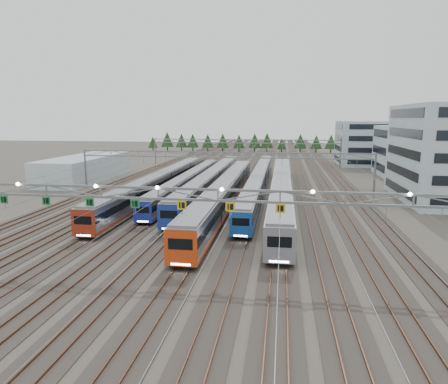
# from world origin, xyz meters

# --- Properties ---
(ground) EXTENTS (400.00, 400.00, 0.00)m
(ground) POSITION_xyz_m (0.00, 0.00, 0.00)
(ground) COLOR #47423A
(ground) RESTS_ON ground
(track_bed) EXTENTS (54.00, 260.00, 5.42)m
(track_bed) POSITION_xyz_m (0.00, 100.00, 1.49)
(track_bed) COLOR #2D2823
(track_bed) RESTS_ON ground
(train_a) EXTENTS (2.94, 64.50, 3.83)m
(train_a) POSITION_xyz_m (-11.25, 38.79, 2.16)
(train_a) COLOR black
(train_a) RESTS_ON ground
(train_b) EXTENTS (2.57, 52.43, 3.34)m
(train_b) POSITION_xyz_m (-6.75, 40.09, 1.92)
(train_b) COLOR black
(train_b) RESTS_ON ground
(train_c) EXTENTS (2.93, 61.38, 3.82)m
(train_c) POSITION_xyz_m (-2.25, 41.39, 2.16)
(train_c) COLOR black
(train_c) RESTS_ON ground
(train_d) EXTENTS (3.17, 58.50, 4.13)m
(train_d) POSITION_xyz_m (2.25, 28.26, 2.32)
(train_d) COLOR black
(train_d) RESTS_ON ground
(train_e) EXTENTS (2.71, 68.45, 3.53)m
(train_e) POSITION_xyz_m (6.75, 43.38, 2.01)
(train_e) COLOR black
(train_e) RESTS_ON ground
(train_f) EXTENTS (3.13, 66.22, 4.09)m
(train_f) POSITION_xyz_m (11.25, 34.19, 2.30)
(train_f) COLOR black
(train_f) RESTS_ON ground
(gantry_near) EXTENTS (56.36, 0.61, 8.08)m
(gantry_near) POSITION_xyz_m (-0.05, -0.12, 7.09)
(gantry_near) COLOR slate
(gantry_near) RESTS_ON ground
(gantry_mid) EXTENTS (56.36, 0.36, 8.00)m
(gantry_mid) POSITION_xyz_m (0.00, 40.00, 6.39)
(gantry_mid) COLOR slate
(gantry_mid) RESTS_ON ground
(gantry_far) EXTENTS (56.36, 0.36, 8.00)m
(gantry_far) POSITION_xyz_m (0.00, 85.00, 6.39)
(gantry_far) COLOR slate
(gantry_far) RESTS_ON ground
(depot_bldg_mid) EXTENTS (14.00, 16.00, 12.29)m
(depot_bldg_mid) POSITION_xyz_m (42.10, 68.91, 6.14)
(depot_bldg_mid) COLOR #A2B9C2
(depot_bldg_mid) RESTS_ON ground
(depot_bldg_north) EXTENTS (22.00, 18.00, 13.24)m
(depot_bldg_north) POSITION_xyz_m (39.19, 92.26, 6.62)
(depot_bldg_north) COLOR #A2B9C2
(depot_bldg_north) RESTS_ON ground
(west_shed) EXTENTS (10.00, 30.00, 5.39)m
(west_shed) POSITION_xyz_m (-34.24, 51.90, 2.69)
(west_shed) COLOR #A2B9C2
(west_shed) RESTS_ON ground
(treeline) EXTENTS (93.80, 5.60, 7.02)m
(treeline) POSITION_xyz_m (-0.90, 133.26, 4.23)
(treeline) COLOR #332114
(treeline) RESTS_ON ground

